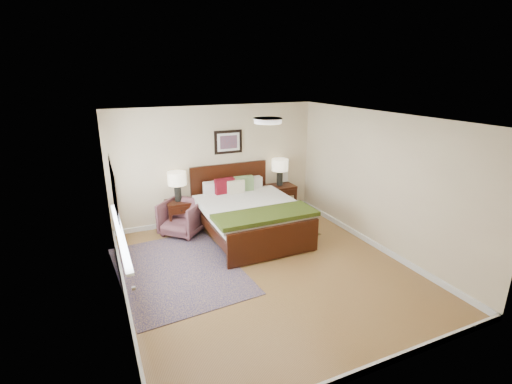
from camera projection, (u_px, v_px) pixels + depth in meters
floor at (266, 269)px, 6.20m from camera, size 5.00×5.00×0.00m
back_wall at (217, 164)px, 7.98m from camera, size 4.50×0.04×2.50m
front_wall at (378, 274)px, 3.64m from camera, size 4.50×0.04×2.50m
left_wall at (115, 221)px, 4.93m from camera, size 0.04×5.00×2.50m
right_wall at (379, 182)px, 6.69m from camera, size 0.04×5.00×2.50m
ceiling at (268, 118)px, 5.43m from camera, size 4.50×5.00×0.02m
window at (114, 196)px, 5.52m from camera, size 0.11×2.72×1.32m
door at (134, 303)px, 3.48m from camera, size 0.06×1.00×2.18m
ceil_fixture at (268, 120)px, 5.44m from camera, size 0.44×0.44×0.08m
bed at (249, 209)px, 7.32m from camera, size 1.87×2.27×1.22m
wall_art at (228, 142)px, 7.92m from camera, size 0.62×0.05×0.50m
nightstand_left at (179, 207)px, 7.64m from camera, size 0.52×0.46×0.61m
nightstand_right at (280, 196)px, 8.58m from camera, size 0.67×0.50×0.66m
lamp_left at (177, 181)px, 7.48m from camera, size 0.37×0.37×0.61m
lamp_right at (280, 167)px, 8.38m from camera, size 0.37×0.37×0.61m
armchair at (182, 218)px, 7.46m from camera, size 1.07×1.07×0.70m
rug_persian at (178, 270)px, 6.17m from camera, size 2.05×2.76×0.01m
rug_navy at (291, 229)px, 7.76m from camera, size 0.86×1.16×0.01m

